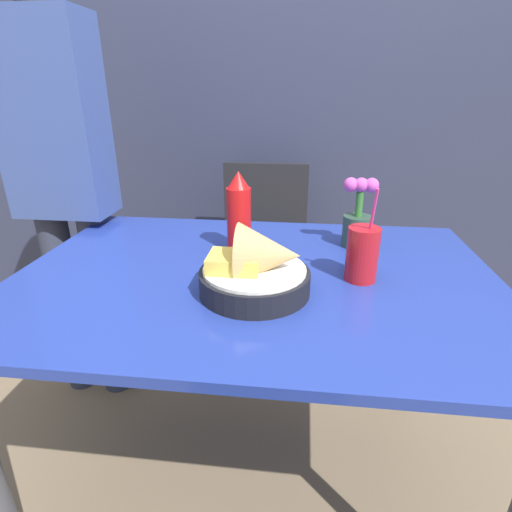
# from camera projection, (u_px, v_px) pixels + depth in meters

# --- Properties ---
(ground_plane) EXTENTS (12.00, 12.00, 0.00)m
(ground_plane) POSITION_uv_depth(u_px,v_px,m) (255.00, 473.00, 1.33)
(ground_plane) COLOR #7A664C
(wall_window) EXTENTS (7.00, 0.06, 2.60)m
(wall_window) POSITION_uv_depth(u_px,v_px,m) (284.00, 62.00, 1.90)
(wall_window) COLOR #2D334C
(wall_window) RESTS_ON ground_plane
(dining_table) EXTENTS (1.24, 0.86, 0.74)m
(dining_table) POSITION_uv_depth(u_px,v_px,m) (255.00, 303.00, 1.08)
(dining_table) COLOR #233893
(dining_table) RESTS_ON ground_plane
(chair_far_window) EXTENTS (0.40, 0.40, 0.86)m
(chair_far_window) POSITION_uv_depth(u_px,v_px,m) (264.00, 240.00, 1.90)
(chair_far_window) COLOR black
(chair_far_window) RESTS_ON ground_plane
(food_basket) EXTENTS (0.26, 0.26, 0.17)m
(food_basket) POSITION_uv_depth(u_px,v_px,m) (259.00, 269.00, 0.92)
(food_basket) COLOR black
(food_basket) RESTS_ON dining_table
(ketchup_bottle) EXTENTS (0.07, 0.07, 0.23)m
(ketchup_bottle) POSITION_uv_depth(u_px,v_px,m) (239.00, 213.00, 1.14)
(ketchup_bottle) COLOR red
(ketchup_bottle) RESTS_ON dining_table
(drink_cup) EXTENTS (0.08, 0.08, 0.24)m
(drink_cup) POSITION_uv_depth(u_px,v_px,m) (362.00, 256.00, 0.98)
(drink_cup) COLOR red
(drink_cup) RESTS_ON dining_table
(flower_vase) EXTENTS (0.10, 0.08, 0.21)m
(flower_vase) POSITION_uv_depth(u_px,v_px,m) (358.00, 219.00, 1.18)
(flower_vase) COLOR #2D4738
(flower_vase) RESTS_ON dining_table
(person_standing) EXTENTS (0.32, 0.18, 1.58)m
(person_standing) POSITION_uv_depth(u_px,v_px,m) (62.00, 174.00, 1.39)
(person_standing) COLOR #2D3347
(person_standing) RESTS_ON ground_plane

